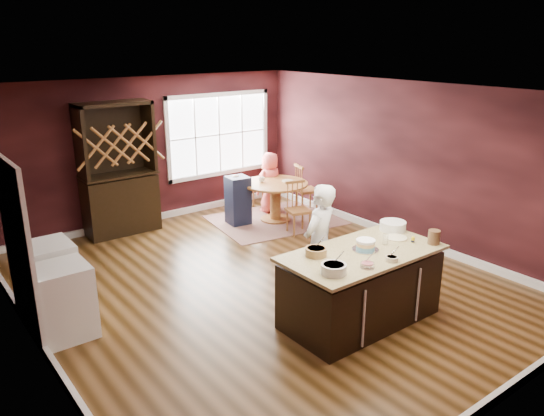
{
  "coord_description": "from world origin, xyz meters",
  "views": [
    {
      "loc": [
        -4.06,
        -5.56,
        3.36
      ],
      "look_at": [
        0.28,
        0.12,
        1.05
      ],
      "focal_mm": 35.0,
      "sensor_mm": 36.0,
      "label": 1
    }
  ],
  "objects_px": {
    "hutch": "(118,169)",
    "dryer": "(47,280)",
    "chair_east": "(307,188)",
    "baker": "(319,244)",
    "high_chair": "(238,199)",
    "chair_south": "(299,208)",
    "seated_woman": "(270,182)",
    "layer_cake": "(366,245)",
    "chair_north": "(264,185)",
    "washer": "(64,301)",
    "dining_table": "(275,193)",
    "toddler": "(232,182)",
    "kitchen_island": "(361,288)"
  },
  "relations": [
    {
      "from": "hutch",
      "to": "dryer",
      "type": "distance_m",
      "value": 3.07
    },
    {
      "from": "dryer",
      "to": "chair_east",
      "type": "bearing_deg",
      "value": 12.68
    },
    {
      "from": "baker",
      "to": "dryer",
      "type": "bearing_deg",
      "value": -48.72
    },
    {
      "from": "high_chair",
      "to": "hutch",
      "type": "height_order",
      "value": "hutch"
    },
    {
      "from": "chair_south",
      "to": "seated_woman",
      "type": "xyz_separation_m",
      "value": [
        0.36,
        1.31,
        0.13
      ]
    },
    {
      "from": "layer_cake",
      "to": "chair_north",
      "type": "bearing_deg",
      "value": 68.44
    },
    {
      "from": "washer",
      "to": "chair_south",
      "type": "bearing_deg",
      "value": 12.45
    },
    {
      "from": "dryer",
      "to": "chair_north",
      "type": "bearing_deg",
      "value": 22.03
    },
    {
      "from": "dining_table",
      "to": "high_chair",
      "type": "xyz_separation_m",
      "value": [
        -0.67,
        0.27,
        -0.06
      ]
    },
    {
      "from": "layer_cake",
      "to": "chair_south",
      "type": "bearing_deg",
      "value": 64.74
    },
    {
      "from": "dryer",
      "to": "high_chair",
      "type": "bearing_deg",
      "value": 20.36
    },
    {
      "from": "layer_cake",
      "to": "chair_east",
      "type": "relative_size",
      "value": 0.33
    },
    {
      "from": "high_chair",
      "to": "hutch",
      "type": "relative_size",
      "value": 0.41
    },
    {
      "from": "chair_east",
      "to": "washer",
      "type": "distance_m",
      "value": 5.63
    },
    {
      "from": "chair_north",
      "to": "toddler",
      "type": "relative_size",
      "value": 3.63
    },
    {
      "from": "kitchen_island",
      "to": "dining_table",
      "type": "bearing_deg",
      "value": 67.66
    },
    {
      "from": "baker",
      "to": "chair_east",
      "type": "bearing_deg",
      "value": -146.21
    },
    {
      "from": "layer_cake",
      "to": "seated_woman",
      "type": "height_order",
      "value": "seated_woman"
    },
    {
      "from": "chair_north",
      "to": "layer_cake",
      "type": "bearing_deg",
      "value": 65.64
    },
    {
      "from": "baker",
      "to": "washer",
      "type": "bearing_deg",
      "value": -38.73
    },
    {
      "from": "baker",
      "to": "toddler",
      "type": "bearing_deg",
      "value": -121.23
    },
    {
      "from": "washer",
      "to": "chair_east",
      "type": "bearing_deg",
      "value": 19.05
    },
    {
      "from": "layer_cake",
      "to": "kitchen_island",
      "type": "bearing_deg",
      "value": -168.55
    },
    {
      "from": "baker",
      "to": "chair_north",
      "type": "distance_m",
      "value": 4.17
    },
    {
      "from": "baker",
      "to": "kitchen_island",
      "type": "bearing_deg",
      "value": 76.77
    },
    {
      "from": "high_chair",
      "to": "dryer",
      "type": "distance_m",
      "value": 4.07
    },
    {
      "from": "chair_north",
      "to": "high_chair",
      "type": "height_order",
      "value": "high_chair"
    },
    {
      "from": "baker",
      "to": "dryer",
      "type": "distance_m",
      "value": 3.45
    },
    {
      "from": "seated_woman",
      "to": "high_chair",
      "type": "xyz_separation_m",
      "value": [
        -0.93,
        -0.23,
        -0.13
      ]
    },
    {
      "from": "baker",
      "to": "chair_east",
      "type": "height_order",
      "value": "baker"
    },
    {
      "from": "kitchen_island",
      "to": "dining_table",
      "type": "xyz_separation_m",
      "value": [
        1.49,
        3.63,
        0.1
      ]
    },
    {
      "from": "chair_east",
      "to": "chair_north",
      "type": "bearing_deg",
      "value": 51.47
    },
    {
      "from": "chair_south",
      "to": "chair_north",
      "type": "xyz_separation_m",
      "value": [
        0.42,
        1.62,
        -0.0
      ]
    },
    {
      "from": "chair_south",
      "to": "chair_east",
      "type": "bearing_deg",
      "value": 58.26
    },
    {
      "from": "baker",
      "to": "seated_woman",
      "type": "bearing_deg",
      "value": -135.27
    },
    {
      "from": "chair_north",
      "to": "hutch",
      "type": "relative_size",
      "value": 0.41
    },
    {
      "from": "dryer",
      "to": "washer",
      "type": "bearing_deg",
      "value": -90.0
    },
    {
      "from": "kitchen_island",
      "to": "layer_cake",
      "type": "xyz_separation_m",
      "value": [
        0.06,
        0.01,
        0.55
      ]
    },
    {
      "from": "layer_cake",
      "to": "dryer",
      "type": "relative_size",
      "value": 0.34
    },
    {
      "from": "chair_north",
      "to": "hutch",
      "type": "xyz_separation_m",
      "value": [
        -2.89,
        0.36,
        0.69
      ]
    },
    {
      "from": "dining_table",
      "to": "high_chair",
      "type": "relative_size",
      "value": 1.29
    },
    {
      "from": "high_chair",
      "to": "washer",
      "type": "relative_size",
      "value": 1.08
    },
    {
      "from": "kitchen_island",
      "to": "chair_east",
      "type": "distance_m",
      "value": 4.35
    },
    {
      "from": "dining_table",
      "to": "hutch",
      "type": "distance_m",
      "value": 2.9
    },
    {
      "from": "layer_cake",
      "to": "toddler",
      "type": "xyz_separation_m",
      "value": [
        0.68,
        3.96,
        -0.18
      ]
    },
    {
      "from": "kitchen_island",
      "to": "baker",
      "type": "bearing_deg",
      "value": 94.36
    },
    {
      "from": "baker",
      "to": "hutch",
      "type": "bearing_deg",
      "value": -93.32
    },
    {
      "from": "baker",
      "to": "seated_woman",
      "type": "xyz_separation_m",
      "value": [
        1.79,
        3.42,
        -0.2
      ]
    },
    {
      "from": "chair_north",
      "to": "dryer",
      "type": "xyz_separation_m",
      "value": [
        -4.8,
        -1.94,
        -0.0
      ]
    },
    {
      "from": "layer_cake",
      "to": "washer",
      "type": "distance_m",
      "value": 3.6
    }
  ]
}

